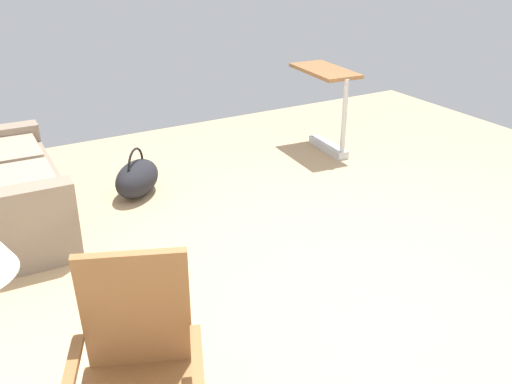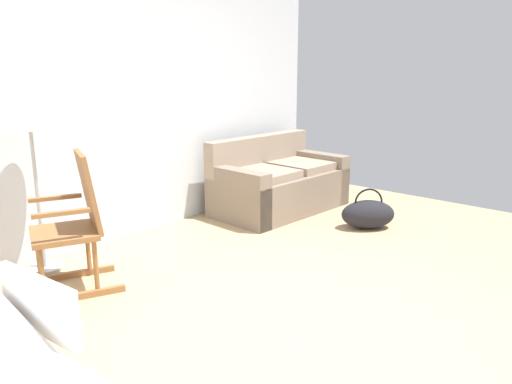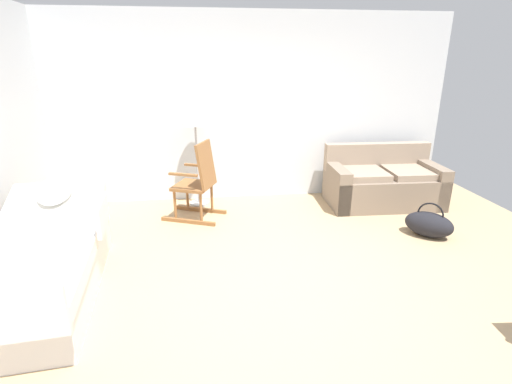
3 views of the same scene
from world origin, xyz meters
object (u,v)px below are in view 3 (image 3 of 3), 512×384
object	(u,v)px
couch	(383,184)
rocking_chair	(198,182)
hospital_bed	(42,267)
floor_lamp	(195,121)
duffel_bag	(429,224)

from	to	relation	value
couch	rocking_chair	distance (m)	2.70
hospital_bed	rocking_chair	xyz separation A→B (m)	(1.36, 1.67, 0.21)
rocking_chair	floor_lamp	xyz separation A→B (m)	(-0.02, 0.52, 0.72)
rocking_chair	duffel_bag	size ratio (longest dim) A/B	1.67
floor_lamp	duffel_bag	world-z (taller)	floor_lamp
hospital_bed	duffel_bag	size ratio (longest dim) A/B	3.50
rocking_chair	duffel_bag	bearing A→B (deg)	-18.48
couch	rocking_chair	xyz separation A→B (m)	(-2.69, -0.21, 0.20)
floor_lamp	duffel_bag	bearing A→B (deg)	-27.42
couch	floor_lamp	size ratio (longest dim) A/B	1.10
floor_lamp	couch	bearing A→B (deg)	-6.44
hospital_bed	floor_lamp	bearing A→B (deg)	58.49
hospital_bed	couch	size ratio (longest dim) A/B	1.35
rocking_chair	couch	bearing A→B (deg)	4.56
couch	floor_lamp	distance (m)	2.87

